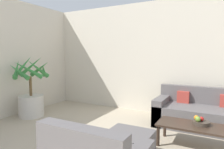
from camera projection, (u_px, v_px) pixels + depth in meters
wall_back at (188, 58)px, 4.47m from camera, size 8.80×0.06×2.70m
potted_palm at (31, 96)px, 4.59m from camera, size 0.90×0.90×1.41m
sofa_loveseat at (203, 114)px, 3.88m from camera, size 1.78×0.86×0.76m
coffee_table at (193, 128)px, 3.04m from camera, size 1.05×0.51×0.35m
fruit_bowl at (201, 123)px, 3.04m from camera, size 0.25×0.25×0.06m
apple_red at (202, 119)px, 3.05m from camera, size 0.07×0.07×0.07m
apple_green at (198, 119)px, 3.01m from camera, size 0.08×0.08×0.08m
orange_fruit at (196, 118)px, 3.09m from camera, size 0.07×0.07×0.07m
ottoman at (129, 146)px, 2.71m from camera, size 0.60×0.56×0.37m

